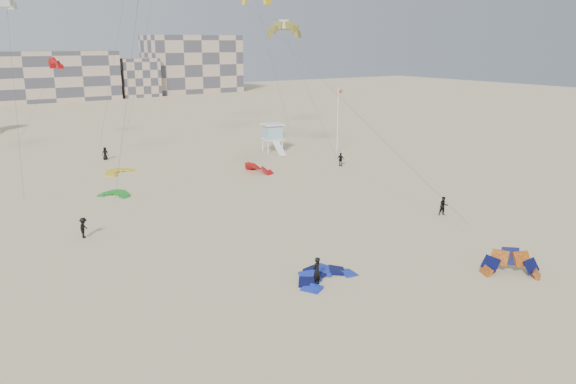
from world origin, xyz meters
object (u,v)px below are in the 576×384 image
lifeguard_tower_near (273,138)px  kitesurfer_main (316,271)px  kite_ground_blue (325,279)px  kite_ground_orange (510,274)px

lifeguard_tower_near → kitesurfer_main: bearing=-107.7°
kite_ground_blue → kitesurfer_main: size_ratio=2.28×
kite_ground_blue → kitesurfer_main: kitesurfer_main is taller
kitesurfer_main → lifeguard_tower_near: (20.27, 37.34, 0.96)m
lifeguard_tower_near → kite_ground_blue: bearing=-106.8°
kite_ground_orange → kitesurfer_main: (-11.07, 5.42, 0.88)m
kite_ground_blue → kite_ground_orange: size_ratio=1.12×
kite_ground_orange → lifeguard_tower_near: bearing=121.0°
kite_ground_blue → kite_ground_orange: kite_ground_orange is taller
kite_ground_blue → lifeguard_tower_near: lifeguard_tower_near is taller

